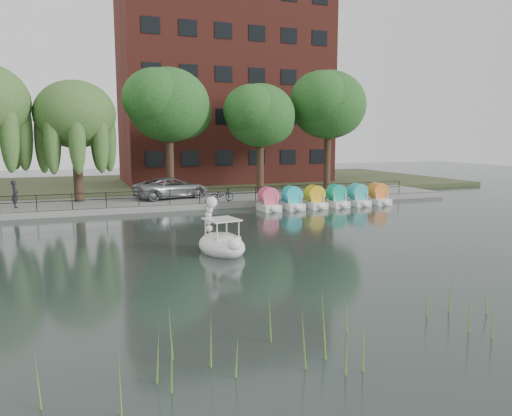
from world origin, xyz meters
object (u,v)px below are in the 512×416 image
minivan (172,186)px  bicycle (222,194)px  pedestrian (15,192)px  swan_boat (221,241)px

minivan → bicycle: 4.13m
minivan → pedestrian: pedestrian is taller
bicycle → swan_boat: bearing=157.4°
swan_boat → bicycle: bearing=63.0°
minivan → swan_boat: bearing=161.9°
minivan → pedestrian: size_ratio=3.14×
swan_boat → minivan: bearing=76.0°
pedestrian → swan_boat: 17.10m
minivan → bicycle: minivan is taller
minivan → pedestrian: (-10.10, -1.37, 0.12)m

